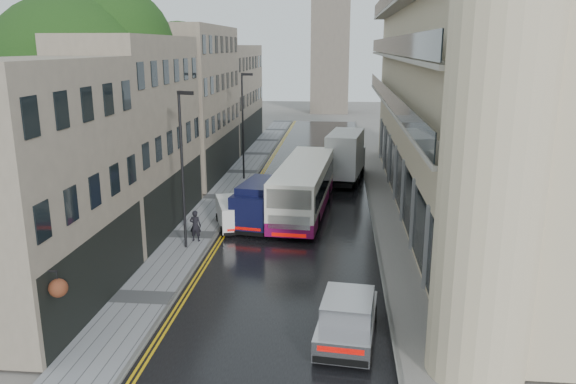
% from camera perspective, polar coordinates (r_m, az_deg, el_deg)
% --- Properties ---
extents(road, '(9.00, 85.00, 0.02)m').
position_cam_1_polar(road, '(39.57, 1.70, -0.83)').
color(road, black).
rests_on(road, ground).
extents(left_sidewalk, '(2.70, 85.00, 0.12)m').
position_cam_1_polar(left_sidewalk, '(40.34, -6.62, -0.55)').
color(left_sidewalk, gray).
rests_on(left_sidewalk, ground).
extents(right_sidewalk, '(1.80, 85.00, 0.12)m').
position_cam_1_polar(right_sidewalk, '(39.60, 9.52, -0.94)').
color(right_sidewalk, slate).
rests_on(right_sidewalk, ground).
extents(old_shop_row, '(4.50, 56.00, 12.00)m').
position_cam_1_polar(old_shop_row, '(42.50, -10.97, 8.22)').
color(old_shop_row, gray).
rests_on(old_shop_row, ground).
extents(modern_block, '(8.00, 40.00, 14.00)m').
position_cam_1_polar(modern_block, '(37.58, 17.68, 8.52)').
color(modern_block, '#C4B392').
rests_on(modern_block, ground).
extents(tree_near, '(10.56, 10.56, 13.89)m').
position_cam_1_polar(tree_near, '(34.19, -20.69, 7.64)').
color(tree_near, black).
rests_on(tree_near, ground).
extents(tree_far, '(9.24, 9.24, 12.46)m').
position_cam_1_polar(tree_far, '(46.15, -13.26, 8.87)').
color(tree_far, black).
rests_on(tree_far, ground).
extents(cream_bus, '(3.60, 12.23, 3.29)m').
position_cam_1_polar(cream_bus, '(33.21, -1.31, -0.90)').
color(cream_bus, white).
rests_on(cream_bus, road).
extents(white_lorry, '(3.39, 8.02, 4.08)m').
position_cam_1_polar(white_lorry, '(43.15, 4.20, 3.24)').
color(white_lorry, silver).
rests_on(white_lorry, road).
extents(silver_hatchback, '(2.43, 4.66, 1.68)m').
position_cam_1_polar(silver_hatchback, '(19.98, 2.92, -14.44)').
color(silver_hatchback, '#9E9DA2').
rests_on(silver_hatchback, road).
extents(white_van, '(2.70, 4.08, 1.70)m').
position_cam_1_polar(white_van, '(32.20, -6.67, -2.98)').
color(white_van, white).
rests_on(white_van, road).
extents(navy_van, '(3.11, 5.87, 2.85)m').
position_cam_1_polar(navy_van, '(32.41, -5.42, -1.77)').
color(navy_van, black).
rests_on(navy_van, road).
extents(pedestrian, '(0.67, 0.46, 1.75)m').
position_cam_1_polar(pedestrian, '(31.23, -9.39, -3.40)').
color(pedestrian, black).
rests_on(pedestrian, left_sidewalk).
extents(lamp_post_near, '(0.94, 0.54, 8.23)m').
position_cam_1_polar(lamp_post_near, '(29.52, -10.68, 2.01)').
color(lamp_post_near, black).
rests_on(lamp_post_near, left_sidewalk).
extents(lamp_post_far, '(0.96, 0.33, 8.35)m').
position_cam_1_polar(lamp_post_far, '(44.91, -4.61, 6.58)').
color(lamp_post_far, black).
rests_on(lamp_post_far, left_sidewalk).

